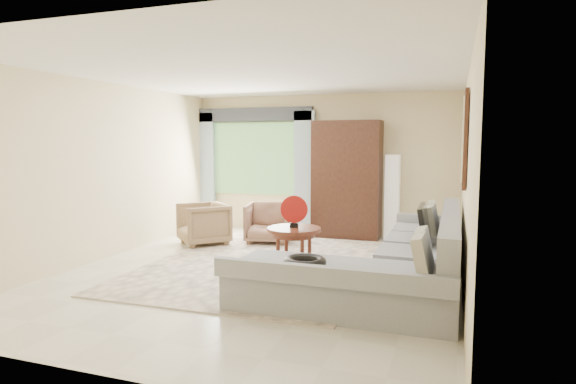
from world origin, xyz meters
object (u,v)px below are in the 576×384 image
at_px(potted_plant, 214,220).
at_px(tv_screen, 425,225).
at_px(floor_lamp, 392,197).
at_px(armchair_left, 203,224).
at_px(sectional_sofa, 397,266).
at_px(armoire, 347,180).
at_px(coffee_table, 294,253).
at_px(armchair_right, 268,223).

bearing_deg(potted_plant, tv_screen, -27.27).
bearing_deg(potted_plant, floor_lamp, 8.75).
distance_m(armchair_left, potted_plant, 1.02).
xyz_separation_m(sectional_sofa, tv_screen, (0.27, 0.42, 0.44)).
height_order(armchair_left, armoire, armoire).
xyz_separation_m(coffee_table, armchair_right, (-1.13, 2.00, -0.01)).
xyz_separation_m(armchair_right, armoire, (1.17, 0.91, 0.71)).
relative_size(coffee_table, potted_plant, 1.35).
bearing_deg(armchair_right, floor_lamp, 13.23).
bearing_deg(coffee_table, potted_plant, 134.42).
height_order(tv_screen, armchair_right, tv_screen).
bearing_deg(armoire, floor_lamp, 4.29).
bearing_deg(floor_lamp, sectional_sofa, -81.67).
distance_m(coffee_table, armoire, 2.99).
bearing_deg(tv_screen, armchair_right, 149.54).
bearing_deg(sectional_sofa, armchair_left, 156.19).
relative_size(armchair_right, armoire, 0.36).
bearing_deg(armchair_left, potted_plant, 151.31).
height_order(coffee_table, armoire, armoire).
bearing_deg(tv_screen, coffee_table, -164.42).
distance_m(coffee_table, potted_plant, 3.45).
xyz_separation_m(tv_screen, potted_plant, (-3.95, 2.04, -0.47)).
distance_m(sectional_sofa, armoire, 3.24).
distance_m(tv_screen, armchair_right, 3.12).
relative_size(tv_screen, potted_plant, 1.50).
distance_m(tv_screen, armchair_left, 3.82).
height_order(armchair_right, potted_plant, armchair_right).
height_order(armchair_right, floor_lamp, floor_lamp).
height_order(coffee_table, floor_lamp, floor_lamp).
distance_m(coffee_table, armchair_left, 2.59).
relative_size(armchair_left, potted_plant, 1.57).
distance_m(sectional_sofa, potted_plant, 4.43).
relative_size(armchair_right, floor_lamp, 0.50).
xyz_separation_m(tv_screen, armchair_right, (-2.67, 1.57, -0.38)).
bearing_deg(armoire, armchair_left, -146.75).
distance_m(armchair_right, armoire, 1.64).
height_order(tv_screen, armchair_left, tv_screen).
relative_size(sectional_sofa, floor_lamp, 2.31).
bearing_deg(armchair_left, sectional_sofa, 19.98).
xyz_separation_m(armchair_left, potted_plant, (-0.31, 0.97, -0.10)).
distance_m(coffee_table, floor_lamp, 3.11).
bearing_deg(coffee_table, floor_lamp, 74.27).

